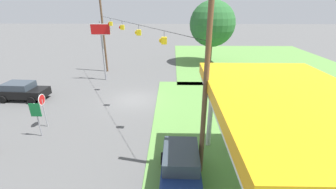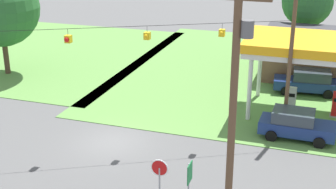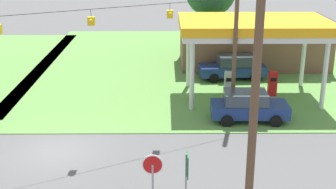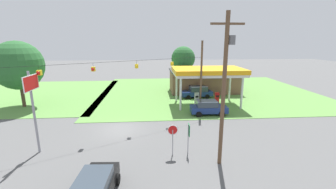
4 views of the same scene
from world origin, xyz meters
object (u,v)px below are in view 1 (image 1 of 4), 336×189
at_px(gas_station_canopy, 289,106).
at_px(route_sign, 36,113).
at_px(car_at_pumps_front, 181,166).
at_px(fuel_pump_near, 261,161).
at_px(car_on_crossroad, 22,91).
at_px(stop_sign_overhead, 101,39).
at_px(stop_sign_roadside, 43,103).
at_px(tree_west_verge, 212,24).

distance_m(gas_station_canopy, route_sign, 14.39).
bearing_deg(car_at_pumps_front, gas_station_canopy, 79.41).
bearing_deg(gas_station_canopy, route_sign, -109.71).
bearing_deg(route_sign, fuel_pump_near, 75.91).
distance_m(car_on_crossroad, stop_sign_overhead, 9.19).
xyz_separation_m(fuel_pump_near, car_on_crossroad, (-9.41, -18.26, 0.03)).
xyz_separation_m(gas_station_canopy, route_sign, (-4.76, -13.27, -2.89)).
height_order(stop_sign_roadside, stop_sign_overhead, stop_sign_overhead).
height_order(gas_station_canopy, route_sign, gas_station_canopy).
relative_size(fuel_pump_near, stop_sign_overhead, 0.27).
distance_m(car_at_pumps_front, car_on_crossroad, 17.33).
xyz_separation_m(car_on_crossroad, stop_sign_overhead, (-5.79, 6.03, 3.81)).
bearing_deg(car_on_crossroad, stop_sign_overhead, 47.28).
relative_size(stop_sign_roadside, route_sign, 1.04).
height_order(car_on_crossroad, stop_sign_roadside, stop_sign_roadside).
relative_size(fuel_pump_near, car_on_crossroad, 0.39).
xyz_separation_m(fuel_pump_near, car_at_pumps_front, (0.57, -4.09, 0.07)).
distance_m(gas_station_canopy, car_on_crossroad, 21.56).
bearing_deg(tree_west_verge, gas_station_canopy, -2.23).
distance_m(stop_sign_overhead, route_sign, 12.27).
bearing_deg(route_sign, stop_sign_roadside, -168.75).
distance_m(gas_station_canopy, stop_sign_roadside, 15.07).
height_order(fuel_pump_near, stop_sign_overhead, stop_sign_overhead).
height_order(gas_station_canopy, stop_sign_roadside, gas_station_canopy).
bearing_deg(tree_west_verge, car_on_crossroad, -54.12).
bearing_deg(car_at_pumps_front, car_on_crossroad, -123.94).
height_order(gas_station_canopy, car_on_crossroad, gas_station_canopy).
height_order(car_on_crossroad, stop_sign_overhead, stop_sign_overhead).
distance_m(car_at_pumps_front, stop_sign_roadside, 10.80).
height_order(fuel_pump_near, route_sign, route_sign).
xyz_separation_m(car_at_pumps_front, tree_west_verge, (-23.88, 5.05, 4.67)).
height_order(fuel_pump_near, stop_sign_roadside, stop_sign_roadside).
distance_m(fuel_pump_near, tree_west_verge, 23.81).
bearing_deg(fuel_pump_near, gas_station_canopy, 0.06).
bearing_deg(tree_west_verge, car_at_pumps_front, -11.95).
distance_m(car_at_pumps_front, tree_west_verge, 24.85).
xyz_separation_m(stop_sign_roadside, stop_sign_overhead, (-10.58, 1.30, 2.86)).
relative_size(fuel_pump_near, tree_west_verge, 0.20).
bearing_deg(gas_station_canopy, stop_sign_roadside, -114.06).
distance_m(fuel_pump_near, route_sign, 13.71).
xyz_separation_m(car_on_crossroad, stop_sign_roadside, (4.79, 4.74, 0.96)).
height_order(car_on_crossroad, tree_west_verge, tree_west_verge).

